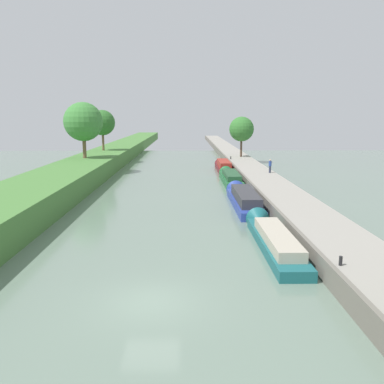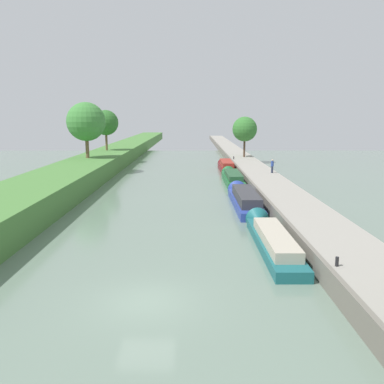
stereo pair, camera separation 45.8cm
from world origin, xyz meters
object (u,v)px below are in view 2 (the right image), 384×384
Objects in this scene: narrowboat_maroon at (225,166)px; mooring_bollard_far at (233,158)px; narrowboat_blue at (243,199)px; mooring_bollard_near at (336,261)px; person_walking at (271,166)px; narrowboat_teal at (270,238)px; narrowboat_green at (231,178)px.

mooring_bollard_far is at bearing 72.60° from narrowboat_maroon.
narrowboat_blue is 27.27× the size of mooring_bollard_near.
mooring_bollard_near is (-3.07, -31.89, -0.65)m from person_walking.
mooring_bollard_far is (-3.07, 16.23, -0.65)m from person_walking.
mooring_bollard_near reaches higher than narrowboat_teal.
mooring_bollard_near reaches higher than narrowboat_green.
mooring_bollard_far is (0.00, 48.12, 0.00)m from mooring_bollard_near.
narrowboat_maroon is at bearing 89.84° from narrowboat_teal.
narrowboat_blue is at bearing 96.11° from mooring_bollard_near.
narrowboat_green is 1.04× the size of narrowboat_maroon.
narrowboat_blue reaches higher than narrowboat_green.
mooring_bollard_far reaches higher than narrowboat_blue.
mooring_bollard_near is 1.00× the size of mooring_bollard_far.
narrowboat_green is at bearing -96.28° from mooring_bollard_far.
narrowboat_green is 25.86× the size of mooring_bollard_near.
mooring_bollard_near is at bearing -90.00° from mooring_bollard_far.
narrowboat_maroon reaches higher than narrowboat_blue.
narrowboat_maroon is 42.81m from mooring_bollard_near.
mooring_bollard_far is (1.68, 5.36, 0.72)m from narrowboat_maroon.
narrowboat_blue is at bearing -90.72° from narrowboat_maroon.
person_walking reaches higher than narrowboat_maroon.
mooring_bollard_far reaches higher than narrowboat_teal.
narrowboat_teal is 41.60m from mooring_bollard_far.
narrowboat_maroon is (0.14, 11.16, 0.05)m from narrowboat_green.
narrowboat_maroon is 24.75× the size of mooring_bollard_far.
narrowboat_teal is 11.96m from narrowboat_blue.
mooring_bollard_near is (1.98, -18.52, 0.74)m from narrowboat_blue.
narrowboat_maroon is at bearing 89.28° from narrowboat_blue.
mooring_bollard_near reaches higher than narrowboat_blue.
narrowboat_blue is 13.08m from narrowboat_green.
narrowboat_green is 31.67m from mooring_bollard_near.
narrowboat_teal is 1.01× the size of narrowboat_green.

